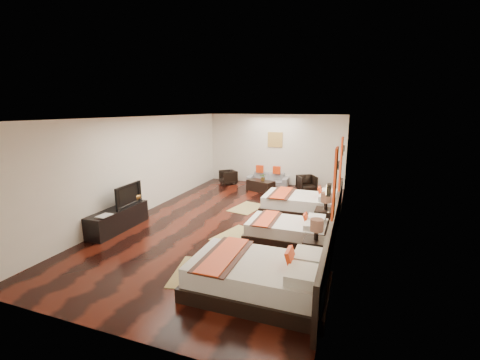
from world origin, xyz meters
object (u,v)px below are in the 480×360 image
at_px(tv, 125,195).
at_px(sofa, 268,179).
at_px(figurine, 134,195).
at_px(tv_console, 118,219).
at_px(table_plant, 263,177).
at_px(bed_near, 259,277).
at_px(nightstand_a, 315,249).
at_px(book, 100,215).
at_px(bed_mid, 288,230).
at_px(armchair_right, 307,183).
at_px(bed_far, 302,204).
at_px(coffee_table, 261,186).
at_px(nightstand_b, 325,217).
at_px(armchair_left, 228,177).

distance_m(tv, sofa, 6.18).
xyz_separation_m(figurine, sofa, (2.32, 5.31, -0.49)).
distance_m(tv_console, table_plant, 5.50).
bearing_deg(tv, bed_near, -116.54).
distance_m(nightstand_a, book, 4.97).
distance_m(bed_mid, tv_console, 4.27).
distance_m(bed_mid, figurine, 4.22).
bearing_deg(bed_near, armchair_right, 92.21).
bearing_deg(sofa, bed_far, -61.02).
bearing_deg(bed_far, bed_near, -89.99).
height_order(figurine, sofa, figurine).
height_order(tv, coffee_table, tv).
distance_m(bed_near, bed_far, 4.41).
bearing_deg(nightstand_a, tv, 174.34).
height_order(bed_near, coffee_table, bed_near).
height_order(nightstand_b, figurine, nightstand_b).
bearing_deg(sofa, tv_console, -113.06).
height_order(tv, figurine, tv).
relative_size(bed_mid, nightstand_a, 1.96).
height_order(armchair_left, armchair_right, armchair_right).
distance_m(bed_far, coffee_table, 2.81).
height_order(bed_mid, book, bed_mid).
bearing_deg(table_plant, bed_far, -49.41).
xyz_separation_m(nightstand_b, sofa, (-2.63, 4.27, -0.10)).
bearing_deg(bed_mid, bed_far, 89.87).
relative_size(nightstand_a, nightstand_b, 0.97).
xyz_separation_m(bed_near, figurine, (-4.20, 2.24, 0.43)).
xyz_separation_m(bed_far, tv, (-4.15, -2.58, 0.55)).
bearing_deg(sofa, bed_near, -77.94).
bearing_deg(armchair_left, bed_near, -18.78).
relative_size(book, figurine, 0.95).
xyz_separation_m(armchair_right, table_plant, (-1.51, -0.61, 0.24)).
relative_size(nightstand_a, book, 2.75).
relative_size(nightstand_b, sofa, 0.60).
relative_size(nightstand_b, book, 2.85).
bearing_deg(sofa, armchair_left, -168.05).
bearing_deg(nightstand_b, figurine, -168.09).
height_order(bed_mid, sofa, bed_mid).
height_order(nightstand_b, armchair_left, nightstand_b).
xyz_separation_m(bed_near, armchair_left, (-3.46, 7.16, -0.02)).
distance_m(bed_mid, table_plant, 4.52).
relative_size(bed_near, armchair_left, 3.75).
distance_m(tv, armchair_right, 6.57).
bearing_deg(nightstand_b, bed_mid, -128.58).
distance_m(book, armchair_left, 6.25).
distance_m(bed_mid, nightstand_a, 1.25).
bearing_deg(bed_mid, tv, -172.94).
xyz_separation_m(nightstand_a, book, (-4.95, -0.38, 0.23)).
distance_m(bed_near, nightstand_b, 3.37).
distance_m(tv_console, coffee_table, 5.47).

